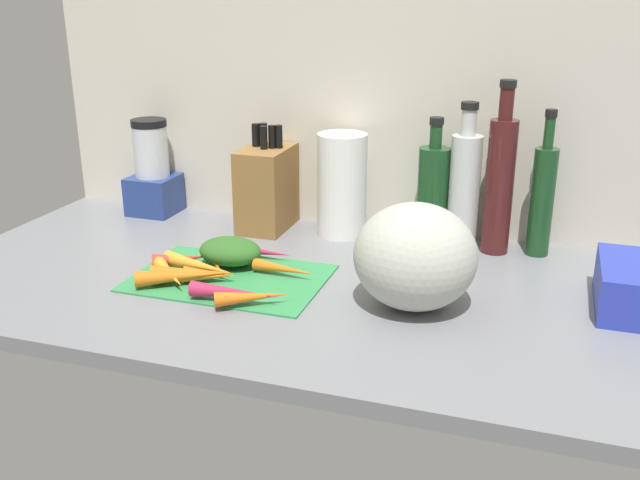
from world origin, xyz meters
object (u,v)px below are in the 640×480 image
at_px(carrot_0, 209,274).
at_px(carrot_8, 252,297).
at_px(carrot_6, 200,266).
at_px(carrot_9, 235,293).
at_px(carrot_2, 169,273).
at_px(carrot_5, 178,276).
at_px(winter_squash, 415,256).
at_px(bottle_2, 500,182).
at_px(blender_appliance, 153,173).
at_px(knife_block, 267,187).
at_px(carrot_4, 284,269).
at_px(cutting_board, 230,277).
at_px(carrot_3, 208,276).
at_px(bottle_0, 433,193).
at_px(bottle_3, 542,198).
at_px(bottle_1, 464,187).
at_px(carrot_7, 214,261).
at_px(carrot_10, 181,259).
at_px(carrot_1, 264,252).
at_px(paper_towel_roll, 342,185).
at_px(carrot_11, 192,273).

height_order(carrot_0, carrot_8, carrot_8).
distance_m(carrot_6, carrot_9, 0.16).
bearing_deg(carrot_0, carrot_8, -32.64).
bearing_deg(carrot_8, carrot_2, 165.10).
xyz_separation_m(carrot_5, winter_squash, (0.46, 0.06, 0.08)).
bearing_deg(bottle_2, carrot_5, -144.79).
distance_m(winter_squash, blender_appliance, 0.84).
height_order(carrot_0, knife_block, knife_block).
height_order(carrot_4, blender_appliance, blender_appliance).
bearing_deg(cutting_board, winter_squash, -1.64).
height_order(carrot_3, carrot_8, carrot_8).
height_order(carrot_4, bottle_0, bottle_0).
distance_m(carrot_4, bottle_3, 0.59).
relative_size(winter_squash, bottle_1, 0.69).
bearing_deg(carrot_7, knife_block, 89.26).
distance_m(carrot_8, carrot_10, 0.25).
xyz_separation_m(cutting_board, carrot_1, (0.03, 0.12, 0.02)).
relative_size(carrot_0, carrot_4, 0.79).
bearing_deg(cutting_board, carrot_7, 144.80).
xyz_separation_m(carrot_1, winter_squash, (0.36, -0.13, 0.08)).
bearing_deg(winter_squash, carrot_8, -160.03).
bearing_deg(carrot_10, knife_block, 77.29).
relative_size(carrot_0, paper_towel_roll, 0.43).
relative_size(carrot_0, bottle_1, 0.32).
distance_m(carrot_3, carrot_4, 0.15).
bearing_deg(carrot_3, carrot_1, 71.00).
distance_m(carrot_11, paper_towel_roll, 0.45).
relative_size(carrot_0, carrot_2, 0.75).
relative_size(paper_towel_roll, bottle_3, 0.76).
height_order(carrot_6, carrot_7, carrot_6).
distance_m(blender_appliance, bottle_3, 0.97).
xyz_separation_m(carrot_5, carrot_11, (0.02, 0.02, 0.00)).
distance_m(carrot_6, carrot_8, 0.19).
relative_size(carrot_0, carrot_6, 0.61).
bearing_deg(carrot_6, carrot_3, -43.54).
distance_m(carrot_10, blender_appliance, 0.43).
height_order(carrot_4, carrot_11, carrot_11).
bearing_deg(carrot_8, blender_appliance, 135.77).
distance_m(carrot_7, carrot_11, 0.09).
relative_size(bottle_2, bottle_3, 1.18).
distance_m(carrot_5, winter_squash, 0.47).
relative_size(carrot_3, carrot_7, 0.83).
relative_size(carrot_7, paper_towel_roll, 0.57).
bearing_deg(carrot_10, carrot_1, 34.97).
bearing_deg(carrot_5, carrot_7, 77.49).
xyz_separation_m(carrot_4, blender_appliance, (-0.48, 0.31, 0.09)).
bearing_deg(carrot_3, winter_squash, 4.29).
bearing_deg(carrot_9, blender_appliance, 133.76).
relative_size(carrot_11, bottle_2, 0.42).
distance_m(carrot_7, knife_block, 0.30).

